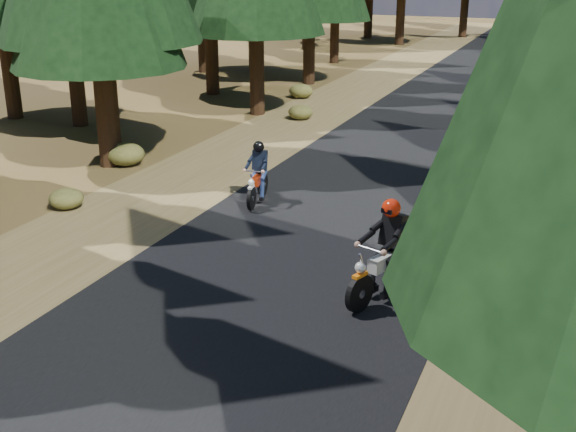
# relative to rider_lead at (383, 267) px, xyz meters

# --- Properties ---
(ground) EXTENTS (120.00, 120.00, 0.00)m
(ground) POSITION_rel_rider_lead_xyz_m (-1.86, -1.12, -0.58)
(ground) COLOR #453518
(ground) RESTS_ON ground
(road) EXTENTS (6.00, 100.00, 0.01)m
(road) POSITION_rel_rider_lead_xyz_m (-1.86, 3.88, -0.57)
(road) COLOR black
(road) RESTS_ON ground
(shoulder_l) EXTENTS (3.20, 100.00, 0.01)m
(shoulder_l) POSITION_rel_rider_lead_xyz_m (-6.46, 3.88, -0.58)
(shoulder_l) COLOR brown
(shoulder_l) RESTS_ON ground
(shoulder_r) EXTENTS (3.20, 100.00, 0.01)m
(shoulder_r) POSITION_rel_rider_lead_xyz_m (2.74, 3.88, -0.58)
(shoulder_r) COLOR brown
(shoulder_r) RESTS_ON ground
(understory_shrubs) EXTENTS (15.20, 32.72, 0.71)m
(understory_shrubs) POSITION_rel_rider_lead_xyz_m (-0.36, 6.97, -0.29)
(understory_shrubs) COLOR #474C1E
(understory_shrubs) RESTS_ON ground
(rider_lead) EXTENTS (1.19, 2.02, 1.72)m
(rider_lead) POSITION_rel_rider_lead_xyz_m (0.00, 0.00, 0.00)
(rider_lead) COLOR beige
(rider_lead) RESTS_ON road
(rider_follow) EXTENTS (0.74, 1.66, 1.43)m
(rider_follow) POSITION_rel_rider_lead_xyz_m (-4.02, 3.75, -0.10)
(rider_follow) COLOR #A1260A
(rider_follow) RESTS_ON road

